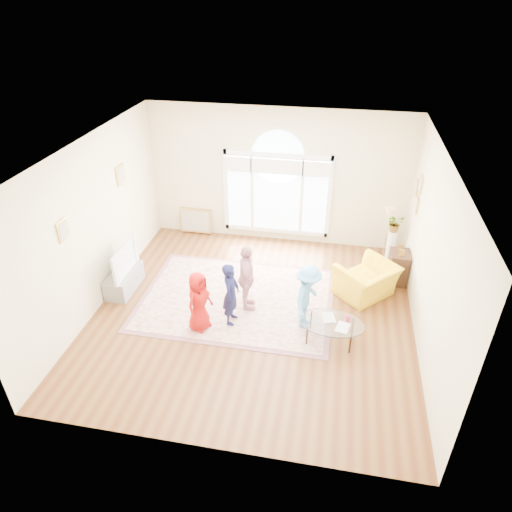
% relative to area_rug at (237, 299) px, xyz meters
% --- Properties ---
extents(ground, '(6.00, 6.00, 0.00)m').
position_rel_area_rug_xyz_m(ground, '(0.40, -0.37, -0.01)').
color(ground, '#532B13').
rests_on(ground, ground).
extents(room_shell, '(6.00, 6.00, 6.00)m').
position_rel_area_rug_xyz_m(room_shell, '(0.41, 2.46, 1.56)').
color(room_shell, beige).
rests_on(room_shell, ground).
extents(area_rug, '(3.60, 2.60, 0.02)m').
position_rel_area_rug_xyz_m(area_rug, '(0.00, 0.00, 0.00)').
color(area_rug, beige).
rests_on(area_rug, ground).
extents(rug_border, '(3.80, 2.80, 0.01)m').
position_rel_area_rug_xyz_m(rug_border, '(0.00, 0.00, -0.00)').
color(rug_border, '#7E4F56').
rests_on(rug_border, ground).
extents(tv_console, '(0.45, 1.00, 0.42)m').
position_rel_area_rug_xyz_m(tv_console, '(-2.35, -0.07, 0.20)').
color(tv_console, gray).
rests_on(tv_console, ground).
extents(television, '(0.17, 1.06, 0.61)m').
position_rel_area_rug_xyz_m(television, '(-2.34, -0.07, 0.71)').
color(television, black).
rests_on(television, tv_console).
extents(coffee_table, '(1.23, 0.84, 0.54)m').
position_rel_area_rug_xyz_m(coffee_table, '(1.89, -0.88, 0.39)').
color(coffee_table, silver).
rests_on(coffee_table, ground).
extents(armchair, '(1.42, 1.42, 0.70)m').
position_rel_area_rug_xyz_m(armchair, '(2.52, 0.63, 0.34)').
color(armchair, yellow).
rests_on(armchair, ground).
extents(side_cabinet, '(0.40, 0.50, 0.70)m').
position_rel_area_rug_xyz_m(side_cabinet, '(3.18, 1.26, 0.34)').
color(side_cabinet, black).
rests_on(side_cabinet, ground).
extents(floor_lamp, '(0.30, 0.30, 1.51)m').
position_rel_area_rug_xyz_m(floor_lamp, '(2.88, 1.62, 1.27)').
color(floor_lamp, black).
rests_on(floor_lamp, ground).
extents(plant_pedestal, '(0.20, 0.20, 0.70)m').
position_rel_area_rug_xyz_m(plant_pedestal, '(3.10, 2.19, 0.34)').
color(plant_pedestal, white).
rests_on(plant_pedestal, ground).
extents(potted_plant, '(0.47, 0.44, 0.41)m').
position_rel_area_rug_xyz_m(potted_plant, '(3.10, 2.19, 0.90)').
color(potted_plant, '#33722D').
rests_on(potted_plant, plant_pedestal).
extents(leaning_picture, '(0.80, 0.14, 0.62)m').
position_rel_area_rug_xyz_m(leaning_picture, '(-1.61, 2.53, -0.01)').
color(leaning_picture, tan).
rests_on(leaning_picture, ground).
extents(child_red, '(0.56, 0.67, 1.18)m').
position_rel_area_rug_xyz_m(child_red, '(-0.46, -0.97, 0.60)').
color(child_red, '#A6110E').
rests_on(child_red, area_rug).
extents(child_navy, '(0.31, 0.46, 1.24)m').
position_rel_area_rug_xyz_m(child_navy, '(0.06, -0.69, 0.63)').
color(child_navy, '#13153A').
rests_on(child_navy, area_rug).
extents(child_pink, '(0.50, 0.85, 1.36)m').
position_rel_area_rug_xyz_m(child_pink, '(0.26, -0.23, 0.69)').
color(child_pink, '#CA8D9C').
rests_on(child_pink, area_rug).
extents(child_blue, '(0.65, 0.90, 1.27)m').
position_rel_area_rug_xyz_m(child_blue, '(1.44, -0.55, 0.64)').
color(child_blue, '#5BA9EF').
rests_on(child_blue, area_rug).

